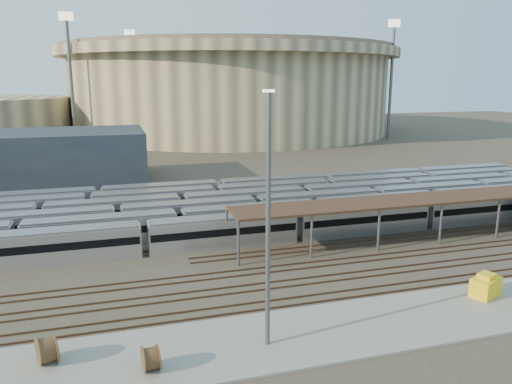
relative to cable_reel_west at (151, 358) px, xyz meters
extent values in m
plane|color=#383026|center=(18.99, 16.68, -1.11)|extent=(420.00, 420.00, 0.00)
cube|color=gray|center=(13.99, 1.68, -1.01)|extent=(50.00, 9.00, 0.20)
cube|color=silver|center=(20.26, 24.68, 0.69)|extent=(112.00, 2.90, 3.60)
cube|color=silver|center=(24.91, 28.88, 0.69)|extent=(112.00, 2.90, 3.60)
cube|color=silver|center=(17.56, 33.08, 0.69)|extent=(112.00, 2.90, 3.60)
cube|color=silver|center=(26.52, 37.28, 0.69)|extent=(112.00, 2.90, 3.60)
cube|color=silver|center=(13.65, 41.48, 0.69)|extent=(112.00, 2.90, 3.60)
cube|color=silver|center=(15.05, 45.68, 0.69)|extent=(112.00, 2.90, 3.60)
cylinder|color=#525357|center=(10.99, 17.98, 1.39)|extent=(0.30, 0.30, 5.00)
cylinder|color=#525357|center=(10.99, 23.38, 1.39)|extent=(0.30, 0.30, 5.00)
cylinder|color=#525357|center=(19.56, 17.98, 1.39)|extent=(0.30, 0.30, 5.00)
cylinder|color=#525357|center=(19.56, 23.38, 1.39)|extent=(0.30, 0.30, 5.00)
cylinder|color=#525357|center=(28.13, 17.98, 1.39)|extent=(0.30, 0.30, 5.00)
cylinder|color=#525357|center=(28.13, 23.38, 1.39)|extent=(0.30, 0.30, 5.00)
cylinder|color=#525357|center=(36.70, 17.98, 1.39)|extent=(0.30, 0.30, 5.00)
cylinder|color=#525357|center=(36.70, 23.38, 1.39)|extent=(0.30, 0.30, 5.00)
cylinder|color=#525357|center=(45.27, 17.98, 1.39)|extent=(0.30, 0.30, 5.00)
cylinder|color=#525357|center=(45.27, 23.38, 1.39)|extent=(0.30, 0.30, 5.00)
cube|color=#332315|center=(40.99, 20.68, 4.04)|extent=(60.00, 6.00, 0.30)
cube|color=#4C3323|center=(18.99, 14.93, -1.02)|extent=(170.00, 0.12, 0.18)
cube|color=#4C3323|center=(18.99, 16.43, -1.02)|extent=(170.00, 0.12, 0.18)
cube|color=#4C3323|center=(18.99, 10.93, -1.02)|extent=(170.00, 0.12, 0.18)
cube|color=#4C3323|center=(18.99, 12.43, -1.02)|extent=(170.00, 0.12, 0.18)
cube|color=#4C3323|center=(18.99, 6.93, -1.02)|extent=(170.00, 0.12, 0.18)
cube|color=#4C3323|center=(18.99, 8.43, -1.02)|extent=(170.00, 0.12, 0.18)
cylinder|color=tan|center=(43.99, 156.68, 12.89)|extent=(116.00, 116.00, 28.00)
cylinder|color=tan|center=(43.99, 156.68, 28.39)|extent=(124.00, 124.00, 3.00)
cylinder|color=brown|center=(43.99, 156.68, 30.64)|extent=(120.00, 120.00, 1.50)
cube|color=#1E232D|center=(-16.01, 71.68, 3.89)|extent=(42.00, 20.00, 10.00)
cylinder|color=#525357|center=(-11.01, 126.68, 16.89)|extent=(1.00, 1.00, 36.00)
cube|color=#FFF2CC|center=(-11.01, 126.68, 36.09)|extent=(4.00, 0.60, 2.40)
cylinder|color=#525357|center=(88.99, 116.68, 16.89)|extent=(1.00, 1.00, 36.00)
cube|color=#FFF2CC|center=(88.99, 116.68, 36.09)|extent=(4.00, 0.60, 2.40)
cylinder|color=#525357|center=(8.99, 176.68, 16.89)|extent=(1.00, 1.00, 36.00)
cube|color=#FFF2CC|center=(8.99, 176.68, 36.09)|extent=(4.00, 0.60, 2.40)
cylinder|color=brown|center=(0.00, 0.00, 0.00)|extent=(1.21, 1.92, 1.82)
cylinder|color=brown|center=(-6.98, 3.02, 0.12)|extent=(1.71, 2.30, 2.05)
cylinder|color=#525357|center=(8.85, 1.07, 8.55)|extent=(0.36, 0.36, 18.91)
cube|color=#FFF2CC|center=(8.85, 1.07, 18.10)|extent=(0.81, 0.32, 0.20)
cube|color=yellow|center=(30.93, 3.40, -0.01)|extent=(3.34, 2.78, 1.79)
camera|label=1|loc=(-1.90, -31.86, 18.96)|focal=35.00mm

